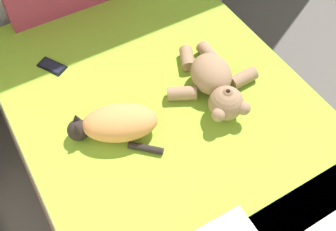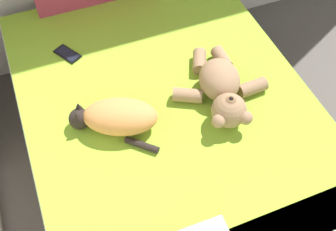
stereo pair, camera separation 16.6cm
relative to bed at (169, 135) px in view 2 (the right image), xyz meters
The scene contains 4 objects.
bed is the anchor object (origin of this frame).
cat 0.44m from the bed, behind, with size 0.42×0.36×0.15m.
teddy_bear 0.43m from the bed, 14.74° to the right, with size 0.47×0.55×0.18m.
cell_phone 0.70m from the bed, 127.04° to the left, with size 0.14×0.16×0.01m.
Camera 2 is at (0.53, 2.11, 2.09)m, focal length 43.29 mm.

